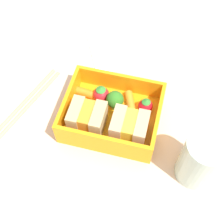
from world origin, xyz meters
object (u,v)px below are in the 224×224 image
at_px(chopstick_pair, 24,106).
at_px(folded_napkin, 125,45).
at_px(strawberry_left, 146,106).
at_px(broccoli_floret, 115,100).
at_px(carrot_stick_left, 131,105).
at_px(sandwich_left, 129,127).
at_px(drinking_glass, 200,160).
at_px(carrot_stick_far_left, 85,93).
at_px(strawberry_far_left, 101,94).
at_px(sandwich_center_left, 87,118).

height_order(chopstick_pair, folded_napkin, chopstick_pair).
height_order(strawberry_left, broccoli_floret, broccoli_floret).
relative_size(carrot_stick_left, broccoli_floret, 1.40).
bearing_deg(sandwich_left, chopstick_pair, -3.77).
bearing_deg(sandwich_left, strawberry_left, -108.14).
distance_m(strawberry_left, drinking_glass, 0.13).
bearing_deg(chopstick_pair, broccoli_floret, -168.55).
xyz_separation_m(strawberry_left, broccoli_floret, (0.05, 0.01, 0.01)).
height_order(carrot_stick_left, chopstick_pair, carrot_stick_left).
bearing_deg(folded_napkin, carrot_stick_far_left, 74.65).
bearing_deg(strawberry_far_left, strawberry_left, 177.65).
bearing_deg(carrot_stick_left, broccoli_floret, 12.90).
height_order(carrot_stick_left, drinking_glass, drinking_glass).
relative_size(sandwich_left, drinking_glass, 0.58).
bearing_deg(strawberry_left, broccoli_floret, 7.32).
height_order(strawberry_left, folded_napkin, strawberry_left).
bearing_deg(sandwich_center_left, chopstick_pair, -5.87).
relative_size(sandwich_left, broccoli_floret, 1.49).
bearing_deg(carrot_stick_far_left, strawberry_far_left, 177.56).
bearing_deg(sandwich_center_left, strawberry_left, -149.14).
bearing_deg(sandwich_center_left, sandwich_left, 180.00).
bearing_deg(sandwich_center_left, carrot_stick_far_left, -68.61).
height_order(sandwich_left, carrot_stick_far_left, sandwich_left).
height_order(carrot_stick_left, folded_napkin, carrot_stick_left).
xyz_separation_m(strawberry_left, carrot_stick_far_left, (0.11, -0.00, -0.01)).
height_order(carrot_stick_far_left, chopstick_pair, carrot_stick_far_left).
bearing_deg(carrot_stick_left, strawberry_far_left, -4.11).
xyz_separation_m(chopstick_pair, drinking_glass, (-0.30, 0.05, 0.04)).
relative_size(carrot_stick_far_left, drinking_glass, 0.49).
bearing_deg(chopstick_pair, drinking_glass, 171.16).
bearing_deg(drinking_glass, broccoli_floret, -28.52).
distance_m(carrot_stick_left, strawberry_far_left, 0.05).
bearing_deg(chopstick_pair, carrot_stick_far_left, -157.02).
xyz_separation_m(strawberry_left, folded_napkin, (0.07, -0.15, -0.02)).
bearing_deg(folded_napkin, chopstick_pair, 52.91).
height_order(strawberry_far_left, carrot_stick_far_left, strawberry_far_left).
bearing_deg(carrot_stick_left, folded_napkin, -73.73).
xyz_separation_m(broccoli_floret, carrot_stick_far_left, (0.06, -0.01, -0.01)).
bearing_deg(broccoli_floret, sandwich_left, 127.48).
distance_m(strawberry_left, carrot_stick_far_left, 0.11).
bearing_deg(sandwich_left, carrot_stick_far_left, -31.53).
bearing_deg(broccoli_floret, carrot_stick_left, -167.10).
bearing_deg(folded_napkin, drinking_glass, 124.95).
bearing_deg(carrot_stick_left, strawberry_left, -178.61).
relative_size(drinking_glass, folded_napkin, 0.68).
bearing_deg(sandwich_center_left, broccoli_floret, -127.85).
bearing_deg(chopstick_pair, strawberry_left, -169.55).
xyz_separation_m(sandwich_center_left, chopstick_pair, (0.12, -0.01, -0.03)).
distance_m(broccoli_floret, carrot_stick_far_left, 0.06).
distance_m(strawberry_far_left, chopstick_pair, 0.14).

